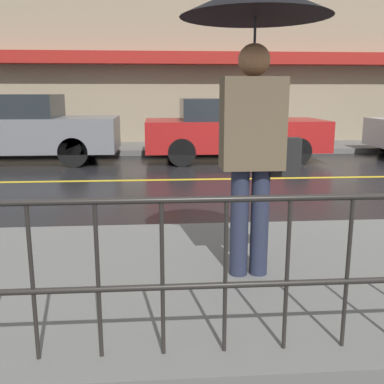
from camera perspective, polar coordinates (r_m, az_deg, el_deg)
ground_plane at (r=8.80m, az=10.89°, el=1.72°), size 80.00×80.00×0.00m
sidewalk_far at (r=13.08m, az=5.83°, el=5.65°), size 28.00×2.11×0.14m
lane_marking at (r=8.80m, az=10.89°, el=1.74°), size 25.20×0.12×0.01m
building_storefront at (r=14.16m, az=5.18°, el=15.49°), size 28.00×0.85×4.69m
pedestrian at (r=3.54m, az=8.02°, el=17.51°), size 1.12×1.12×2.26m
car_grey at (r=11.34m, az=-21.95°, el=7.51°), size 4.78×1.78×1.58m
car_red at (r=10.97m, az=5.17°, el=7.96°), size 4.26×1.88×1.48m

